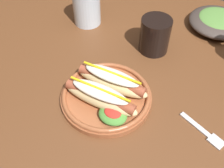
# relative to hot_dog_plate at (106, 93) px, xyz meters

# --- Properties ---
(dining_table) EXTENTS (1.44, 1.09, 0.74)m
(dining_table) POSITION_rel_hot_dog_plate_xyz_m (0.07, 0.09, -0.11)
(dining_table) COLOR brown
(dining_table) RESTS_ON ground_plane
(hot_dog_plate) EXTENTS (0.23, 0.23, 0.08)m
(hot_dog_plate) POSITION_rel_hot_dog_plate_xyz_m (0.00, 0.00, 0.00)
(hot_dog_plate) COLOR #9E5633
(hot_dog_plate) RESTS_ON dining_table
(fork) EXTENTS (0.12, 0.06, 0.00)m
(fork) POSITION_rel_hot_dog_plate_xyz_m (0.25, 0.03, -0.02)
(fork) COLOR silver
(fork) RESTS_ON dining_table
(soda_cup) EXTENTS (0.09, 0.09, 0.11)m
(soda_cup) POSITION_rel_hot_dog_plate_xyz_m (0.02, 0.25, 0.03)
(soda_cup) COLOR black
(soda_cup) RESTS_ON dining_table
(water_cup) EXTENTS (0.09, 0.09, 0.12)m
(water_cup) POSITION_rel_hot_dog_plate_xyz_m (-0.23, 0.27, 0.03)
(water_cup) COLOR silver
(water_cup) RESTS_ON dining_table
(side_bowl) EXTENTS (0.19, 0.19, 0.05)m
(side_bowl) POSITION_rel_hot_dog_plate_xyz_m (0.16, 0.46, -0.00)
(side_bowl) COLOR #423833
(side_bowl) RESTS_ON dining_table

